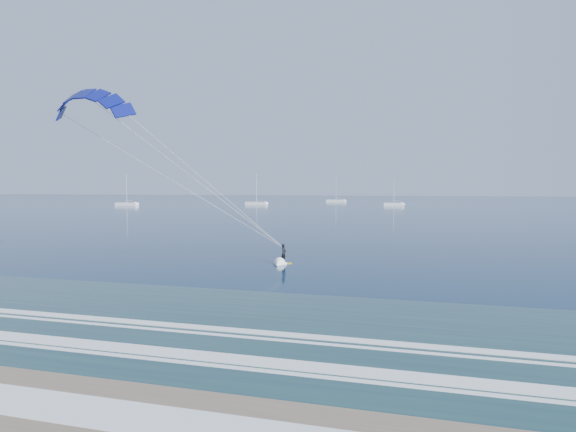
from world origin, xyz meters
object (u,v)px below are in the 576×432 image
Objects in this scene: sailboat_0 at (127,204)px; sailboat_1 at (256,203)px; kitesurfer_rig at (186,172)px; sailboat_2 at (336,201)px; sailboat_3 at (394,204)px.

sailboat_0 reaches higher than sailboat_1.
kitesurfer_rig is 168.74m from sailboat_1.
kitesurfer_rig is 1.72× the size of sailboat_1.
sailboat_0 is 52.29m from sailboat_1.
sailboat_2 is (70.74, 73.52, -0.00)m from sailboat_0.
sailboat_1 is at bearing 107.77° from kitesurfer_rig.
kitesurfer_rig is 1.73× the size of sailboat_2.
sailboat_2 is (-27.23, 210.17, -7.86)m from kitesurfer_rig.
kitesurfer_rig reaches higher than sailboat_1.
sailboat_3 is (56.44, 3.36, -0.01)m from sailboat_1.
sailboat_0 is at bearing -165.19° from sailboat_3.
kitesurfer_rig is at bearing -91.75° from sailboat_3.
sailboat_0 reaches higher than sailboat_3.
kitesurfer_rig reaches higher than sailboat_0.
sailboat_1 reaches higher than sailboat_3.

